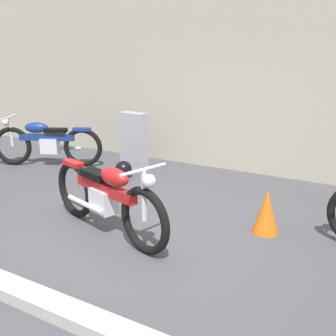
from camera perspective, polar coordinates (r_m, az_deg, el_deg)
name	(u,v)px	position (r m, az deg, el deg)	size (l,w,h in m)	color
ground_plane	(129,235)	(4.97, -5.63, -9.52)	(40.00, 40.00, 0.00)	#47474C
building_wall	(235,80)	(7.52, 9.54, 12.26)	(18.00, 0.30, 3.30)	#B2A893
curb_strip	(28,296)	(3.95, -19.44, -16.87)	(18.00, 0.24, 0.12)	#B7B2A8
stone_marker	(134,141)	(7.53, -4.93, 3.85)	(0.55, 0.20, 1.08)	#9E9EA3
helmet	(123,169)	(7.11, -6.39, -0.18)	(0.30, 0.30, 0.30)	black
traffic_cone	(266,212)	(5.05, 13.92, -6.08)	(0.32, 0.32, 0.55)	orange
motorcycle_red	(107,197)	(4.87, -8.79, -4.11)	(2.14, 0.85, 0.99)	black
motorcycle_blue	(46,142)	(8.09, -17.03, 3.55)	(2.00, 1.09, 0.97)	black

